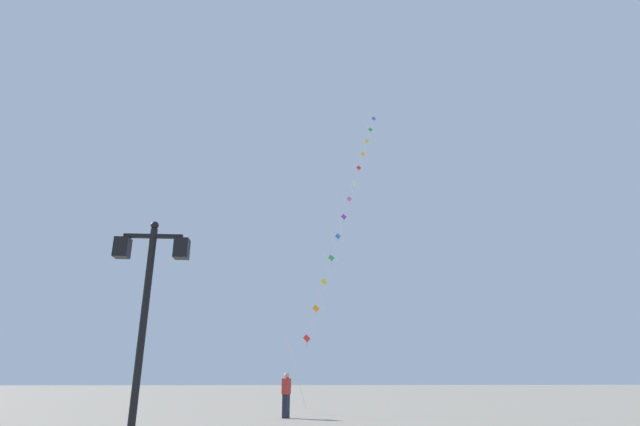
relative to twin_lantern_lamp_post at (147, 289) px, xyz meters
name	(u,v)px	position (x,y,z in m)	size (l,w,h in m)	color
ground_plane	(262,415)	(1.73, 12.87, -3.15)	(160.00, 160.00, 0.00)	gray
twin_lantern_lamp_post	(147,289)	(0.00, 0.00, 0.00)	(1.45, 0.28, 4.53)	black
kite_train	(346,211)	(6.17, 18.55, 8.17)	(6.91, 12.83, 21.67)	brown
kite_flyer	(286,394)	(2.73, 10.98, -2.25)	(0.40, 0.62, 1.71)	#1E1E2D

